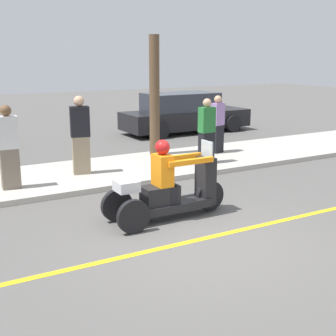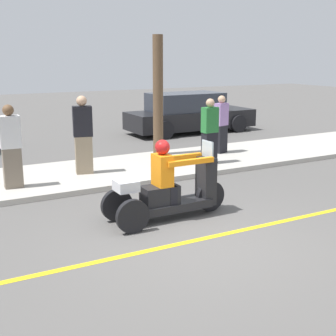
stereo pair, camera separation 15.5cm
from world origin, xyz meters
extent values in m
plane|color=#565451|center=(0.00, 0.00, 0.00)|extent=(60.00, 60.00, 0.00)
cube|color=gold|center=(0.04, 0.00, 0.00)|extent=(24.00, 0.12, 0.01)
cube|color=#B2ADA3|center=(0.00, 4.60, 0.06)|extent=(28.00, 2.80, 0.12)
cylinder|color=black|center=(0.93, 1.10, 0.29)|extent=(0.57, 0.10, 0.57)
cylinder|color=black|center=(-0.80, 0.77, 0.29)|extent=(0.57, 0.10, 0.57)
cylinder|color=black|center=(-0.80, 1.44, 0.29)|extent=(0.57, 0.10, 0.57)
cube|color=black|center=(0.04, 1.10, 0.23)|extent=(1.60, 0.47, 0.14)
cube|color=black|center=(-0.12, 1.10, 0.46)|extent=(0.64, 0.37, 0.33)
cube|color=black|center=(0.83, 1.10, 0.60)|extent=(0.24, 0.37, 0.88)
cube|color=silver|center=(0.85, 1.10, 1.18)|extent=(0.03, 0.34, 0.30)
cube|color=silver|center=(-0.76, 1.10, 0.72)|extent=(0.36, 0.37, 0.18)
cube|color=orange|center=(-0.07, 1.10, 0.90)|extent=(0.26, 0.38, 0.55)
sphere|color=red|center=(-0.07, 1.10, 1.31)|extent=(0.26, 0.26, 0.26)
cube|color=black|center=(0.06, 0.98, 0.46)|extent=(0.14, 0.14, 0.33)
cube|color=black|center=(0.06, 1.22, 0.46)|extent=(0.14, 0.14, 0.33)
cube|color=orange|center=(0.38, 0.90, 1.04)|extent=(0.91, 0.09, 0.09)
cube|color=orange|center=(0.38, 1.30, 1.04)|extent=(0.91, 0.09, 0.09)
cube|color=black|center=(2.80, 3.96, 0.52)|extent=(0.37, 0.26, 0.80)
cube|color=#267233|center=(2.80, 3.96, 1.24)|extent=(0.41, 0.26, 0.64)
sphere|color=tan|center=(2.80, 3.96, 1.67)|extent=(0.22, 0.22, 0.22)
cube|color=black|center=(3.83, 4.93, 0.51)|extent=(0.40, 0.32, 0.78)
cube|color=#9972B2|center=(3.83, 4.93, 1.21)|extent=(0.43, 0.33, 0.62)
sphere|color=tan|center=(3.83, 4.93, 1.63)|extent=(0.21, 0.21, 0.21)
cube|color=#726656|center=(-2.05, 4.06, 0.54)|extent=(0.38, 0.27, 0.85)
cube|color=silver|center=(-2.05, 4.06, 1.30)|extent=(0.43, 0.27, 0.67)
sphere|color=brown|center=(-2.05, 4.06, 1.75)|extent=(0.23, 0.23, 0.23)
cube|color=gray|center=(-0.35, 4.51, 0.56)|extent=(0.44, 0.34, 0.88)
cube|color=black|center=(-0.35, 4.51, 1.35)|extent=(0.48, 0.35, 0.70)
sphere|color=tan|center=(-0.35, 4.51, 1.82)|extent=(0.24, 0.24, 0.24)
cube|color=black|center=(5.35, 9.04, 0.49)|extent=(4.80, 1.71, 0.64)
cube|color=#2D333D|center=(5.11, 9.04, 1.14)|extent=(2.64, 1.54, 0.66)
cylinder|color=black|center=(6.91, 8.19, 0.32)|extent=(0.64, 0.22, 0.64)
cylinder|color=black|center=(6.91, 9.90, 0.32)|extent=(0.64, 0.22, 0.64)
cylinder|color=black|center=(3.79, 8.19, 0.32)|extent=(0.64, 0.22, 0.64)
cylinder|color=black|center=(3.79, 9.90, 0.32)|extent=(0.64, 0.22, 0.64)
cylinder|color=brown|center=(2.16, 5.55, 1.74)|extent=(0.28, 0.28, 3.24)
camera|label=1|loc=(-3.89, -5.74, 2.85)|focal=50.00mm
camera|label=2|loc=(-3.75, -5.82, 2.85)|focal=50.00mm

